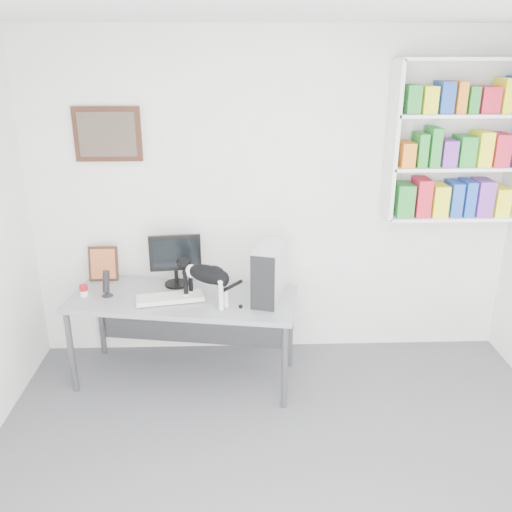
% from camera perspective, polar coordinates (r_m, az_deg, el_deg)
% --- Properties ---
extents(room, '(4.01, 4.01, 2.70)m').
position_cam_1_polar(room, '(2.60, 4.76, -5.41)').
color(room, '#515256').
rests_on(room, ground).
extents(bookshelf, '(1.03, 0.28, 1.24)m').
position_cam_1_polar(bookshelf, '(4.55, 20.34, 11.26)').
color(bookshelf, white).
rests_on(bookshelf, room).
extents(wall_art, '(0.52, 0.04, 0.42)m').
position_cam_1_polar(wall_art, '(4.45, -15.36, 12.26)').
color(wall_art, '#402214').
rests_on(wall_art, room).
extents(desk, '(1.82, 0.95, 0.72)m').
position_cam_1_polar(desk, '(4.39, -7.50, -8.57)').
color(desk, gray).
rests_on(desk, room).
extents(monitor, '(0.43, 0.24, 0.44)m').
position_cam_1_polar(monitor, '(4.37, -8.47, -0.40)').
color(monitor, black).
rests_on(monitor, desk).
extents(keyboard, '(0.53, 0.29, 0.04)m').
position_cam_1_polar(keyboard, '(4.18, -9.04, -4.38)').
color(keyboard, beige).
rests_on(keyboard, desk).
extents(pc_tower, '(0.31, 0.46, 0.43)m').
position_cam_1_polar(pc_tower, '(4.07, 1.46, -1.81)').
color(pc_tower, silver).
rests_on(pc_tower, desk).
extents(speaker, '(0.13, 0.13, 0.21)m').
position_cam_1_polar(speaker, '(4.32, -15.49, -2.76)').
color(speaker, black).
rests_on(speaker, desk).
extents(leaning_print, '(0.24, 0.10, 0.29)m').
position_cam_1_polar(leaning_print, '(4.63, -15.78, -0.71)').
color(leaning_print, '#402214').
rests_on(leaning_print, desk).
extents(soup_can, '(0.07, 0.07, 0.09)m').
position_cam_1_polar(soup_can, '(4.39, -17.67, -3.48)').
color(soup_can, '#AC0E1B').
rests_on(soup_can, desk).
extents(cat, '(0.52, 0.41, 0.33)m').
position_cam_1_polar(cat, '(4.03, -5.21, -2.93)').
color(cat, black).
rests_on(cat, desk).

